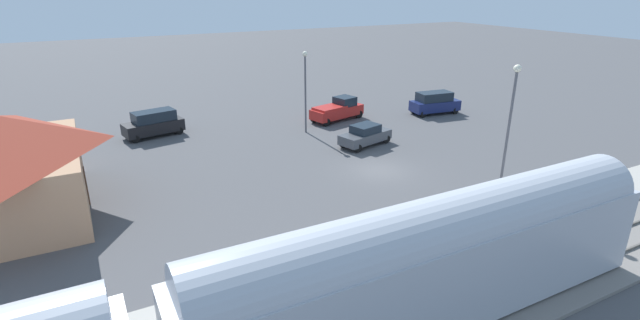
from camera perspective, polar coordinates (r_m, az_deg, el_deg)
name	(u,v)px	position (r m, az deg, el deg)	size (l,w,h in m)	color
ground_plane	(379,170)	(33.42, 7.19, -1.25)	(200.00, 200.00, 0.00)	#4C4C4F
railway_track	(553,269)	(24.57, 26.43, -11.82)	(4.80, 70.00, 0.30)	slate
platform	(487,230)	(26.61, 19.60, -8.05)	(3.20, 46.00, 0.30)	#A8A399
station_building	(9,165)	(30.98, -33.61, -0.49)	(11.58, 7.86, 5.84)	tan
pedestrian_on_platform	(366,255)	(21.00, 5.67, -11.43)	(0.36, 0.36, 1.71)	brown
pedestrian_waiting_far	(566,186)	(30.99, 27.77, -2.85)	(0.36, 0.36, 1.71)	#23284C
suv_navy	(435,103)	(48.81, 13.77, 6.80)	(2.54, 5.10, 2.22)	navy
suv_black	(154,123)	(42.73, -19.57, 4.23)	(2.87, 5.19, 2.22)	black
pickup_red	(338,110)	(45.24, 2.18, 6.14)	(3.19, 5.71, 2.14)	red
sedan_charcoal	(365,135)	(38.18, 5.52, 3.05)	(2.89, 4.81, 1.74)	#47494F
light_pole_near_platform	(510,118)	(29.34, 22.10, 4.76)	(0.44, 0.44, 8.18)	#515156
light_pole_lot_center	(305,82)	(40.58, -1.80, 9.49)	(0.44, 0.44, 7.08)	#515156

